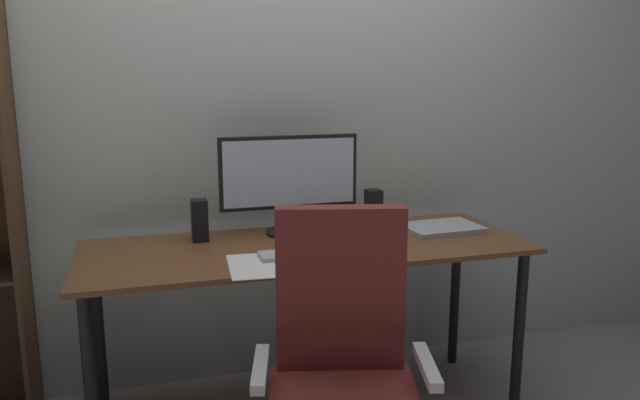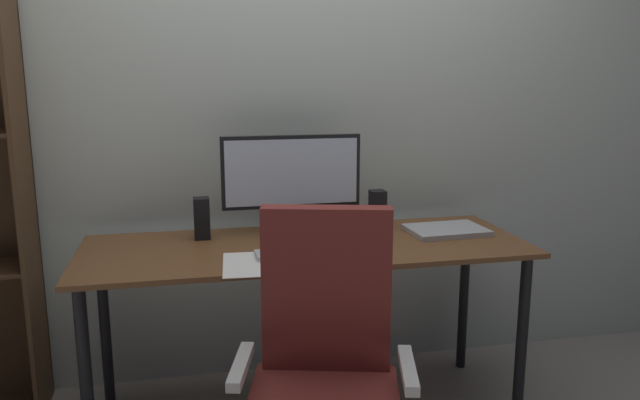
{
  "view_description": "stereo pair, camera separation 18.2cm",
  "coord_description": "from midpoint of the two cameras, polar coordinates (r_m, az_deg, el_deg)",
  "views": [
    {
      "loc": [
        -0.63,
        -2.29,
        1.41
      ],
      "look_at": [
        0.06,
        0.03,
        0.91
      ],
      "focal_mm": 34.91,
      "sensor_mm": 36.0,
      "label": 1
    },
    {
      "loc": [
        -0.45,
        -2.33,
        1.41
      ],
      "look_at": [
        0.06,
        0.03,
        0.91
      ],
      "focal_mm": 34.91,
      "sensor_mm": 36.0,
      "label": 2
    }
  ],
  "objects": [
    {
      "name": "speaker_right",
      "position": [
        2.7,
        3.01,
        -0.83
      ],
      "size": [
        0.06,
        0.07,
        0.17
      ],
      "primitive_type": "cube",
      "color": "black",
      "rests_on": "desk"
    },
    {
      "name": "back_wall",
      "position": [
        2.86,
        -5.78,
        9.42
      ],
      "size": [
        6.4,
        0.1,
        2.6
      ],
      "primitive_type": "cube",
      "color": "beige",
      "rests_on": "ground"
    },
    {
      "name": "paper_sheet",
      "position": [
        2.22,
        -7.98,
        -5.98
      ],
      "size": [
        0.23,
        0.31,
        0.0
      ],
      "primitive_type": "cube",
      "rotation": [
        0.0,
        0.0,
        -0.07
      ],
      "color": "white",
      "rests_on": "desk"
    },
    {
      "name": "speaker_left",
      "position": [
        2.56,
        -12.99,
        -1.85
      ],
      "size": [
        0.06,
        0.07,
        0.17
      ],
      "primitive_type": "cube",
      "color": "black",
      "rests_on": "desk"
    },
    {
      "name": "mouse",
      "position": [
        2.35,
        1.67,
        -4.47
      ],
      "size": [
        0.08,
        0.11,
        0.03
      ],
      "primitive_type": "cube",
      "rotation": [
        0.0,
        0.0,
        -0.28
      ],
      "color": "black",
      "rests_on": "desk"
    },
    {
      "name": "laptop",
      "position": [
        2.71,
        9.22,
        -2.55
      ],
      "size": [
        0.33,
        0.25,
        0.02
      ],
      "primitive_type": "cube",
      "rotation": [
        0.0,
        0.0,
        0.05
      ],
      "color": "#B7BABC",
      "rests_on": "desk"
    },
    {
      "name": "monitor",
      "position": [
        2.58,
        -4.86,
        2.05
      ],
      "size": [
        0.58,
        0.2,
        0.41
      ],
      "color": "black",
      "rests_on": "desk"
    },
    {
      "name": "coffee_mug",
      "position": [
        2.52,
        -1.47,
        -2.6
      ],
      "size": [
        0.09,
        0.08,
        0.1
      ],
      "color": "black",
      "rests_on": "desk"
    },
    {
      "name": "keyboard",
      "position": [
        2.31,
        -4.22,
        -4.97
      ],
      "size": [
        0.29,
        0.11,
        0.02
      ],
      "primitive_type": "cube",
      "rotation": [
        0.0,
        0.0,
        0.01
      ],
      "color": "#B7BABC",
      "rests_on": "desk"
    },
    {
      "name": "desk",
      "position": [
        2.49,
        -3.31,
        -5.94
      ],
      "size": [
        1.75,
        0.65,
        0.74
      ],
      "color": "brown",
      "rests_on": "ground"
    },
    {
      "name": "office_chair",
      "position": [
        1.95,
        -0.71,
        -17.55
      ],
      "size": [
        0.57,
        0.56,
        1.01
      ],
      "rotation": [
        0.0,
        0.0,
        -0.26
      ],
      "color": "silver",
      "rests_on": "ground"
    }
  ]
}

